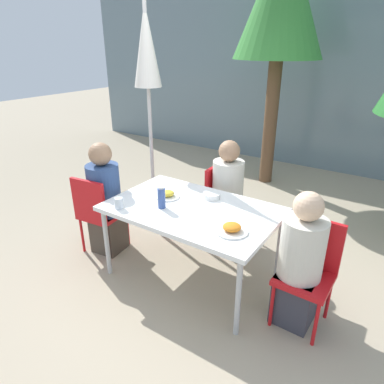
# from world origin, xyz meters

# --- Properties ---
(ground_plane) EXTENTS (24.00, 24.00, 0.00)m
(ground_plane) POSITION_xyz_m (0.00, 0.00, 0.00)
(ground_plane) COLOR tan
(building_facade) EXTENTS (10.00, 0.20, 3.00)m
(building_facade) POSITION_xyz_m (0.00, 3.91, 1.50)
(building_facade) COLOR slate
(building_facade) RESTS_ON ground
(dining_table) EXTENTS (1.50, 0.96, 0.73)m
(dining_table) POSITION_xyz_m (0.00, 0.00, 0.68)
(dining_table) COLOR white
(dining_table) RESTS_ON ground
(chair_left) EXTENTS (0.44, 0.44, 0.86)m
(chair_left) POSITION_xyz_m (-1.04, -0.20, 0.50)
(chair_left) COLOR red
(chair_left) RESTS_ON ground
(person_left) EXTENTS (0.33, 0.33, 1.20)m
(person_left) POSITION_xyz_m (-1.00, -0.11, 0.57)
(person_left) COLOR #473D33
(person_left) RESTS_ON ground
(chair_right) EXTENTS (0.41, 0.41, 0.86)m
(chair_right) POSITION_xyz_m (1.05, 0.06, 0.50)
(chair_right) COLOR red
(chair_right) RESTS_ON ground
(person_right) EXTENTS (0.33, 0.33, 1.13)m
(person_right) POSITION_xyz_m (1.00, -0.02, 0.54)
(person_right) COLOR #383842
(person_right) RESTS_ON ground
(chair_far) EXTENTS (0.42, 0.42, 0.86)m
(chair_far) POSITION_xyz_m (-0.11, 0.78, 0.50)
(chair_far) COLOR red
(chair_far) RESTS_ON ground
(person_far) EXTENTS (0.33, 0.33, 1.18)m
(person_far) POSITION_xyz_m (-0.03, 0.73, 0.56)
(person_far) COLOR black
(person_far) RESTS_ON ground
(closed_umbrella) EXTENTS (0.36, 0.36, 2.49)m
(closed_umbrella) POSITION_xyz_m (-1.15, 0.82, 1.87)
(closed_umbrella) COLOR #333333
(closed_umbrella) RESTS_ON ground
(plate_0) EXTENTS (0.23, 0.23, 0.07)m
(plate_0) POSITION_xyz_m (-0.32, 0.05, 0.76)
(plate_0) COLOR white
(plate_0) RESTS_ON dining_table
(plate_1) EXTENTS (0.26, 0.26, 0.07)m
(plate_1) POSITION_xyz_m (0.49, -0.18, 0.76)
(plate_1) COLOR white
(plate_1) RESTS_ON dining_table
(bottle) EXTENTS (0.07, 0.07, 0.20)m
(bottle) POSITION_xyz_m (-0.22, -0.15, 0.83)
(bottle) COLOR #334C8E
(bottle) RESTS_ON dining_table
(drinking_cup) EXTENTS (0.08, 0.08, 0.10)m
(drinking_cup) POSITION_xyz_m (-0.53, -0.37, 0.78)
(drinking_cup) COLOR silver
(drinking_cup) RESTS_ON dining_table
(salad_bowl) EXTENTS (0.16, 0.16, 0.05)m
(salad_bowl) POSITION_xyz_m (0.04, 0.27, 0.76)
(salad_bowl) COLOR white
(salad_bowl) RESTS_ON dining_table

